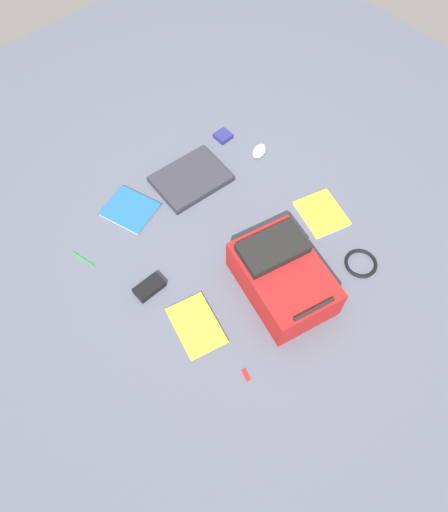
# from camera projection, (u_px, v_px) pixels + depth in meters

# --- Properties ---
(ground_plane) EXTENTS (3.95, 3.95, 0.00)m
(ground_plane) POSITION_uv_depth(u_px,v_px,m) (225.00, 249.00, 2.24)
(ground_plane) COLOR #4C5160
(backpack) EXTENTS (0.41, 0.51, 0.22)m
(backpack) POSITION_uv_depth(u_px,v_px,m) (282.00, 277.00, 2.06)
(backpack) COLOR maroon
(backpack) RESTS_ON ground_plane
(laptop) EXTENTS (0.38, 0.30, 0.03)m
(laptop) POSITION_uv_depth(u_px,v_px,m) (191.00, 178.00, 2.43)
(laptop) COLOR #24242C
(laptop) RESTS_ON ground_plane
(book_comic) EXTENTS (0.25, 0.28, 0.02)m
(book_comic) POSITION_uv_depth(u_px,v_px,m) (321.00, 214.00, 2.33)
(book_comic) COLOR silver
(book_comic) RESTS_ON ground_plane
(book_blue) EXTENTS (0.23, 0.29, 0.01)m
(book_blue) POSITION_uv_depth(u_px,v_px,m) (196.00, 326.00, 2.05)
(book_blue) COLOR silver
(book_blue) RESTS_ON ground_plane
(book_red) EXTENTS (0.26, 0.29, 0.02)m
(book_red) POSITION_uv_depth(u_px,v_px,m) (130.00, 210.00, 2.34)
(book_red) COLOR silver
(book_red) RESTS_ON ground_plane
(computer_mouse) EXTENTS (0.12, 0.10, 0.03)m
(computer_mouse) POSITION_uv_depth(u_px,v_px,m) (259.00, 151.00, 2.52)
(computer_mouse) COLOR silver
(computer_mouse) RESTS_ON ground_plane
(cable_coil) EXTENTS (0.15, 0.15, 0.01)m
(cable_coil) POSITION_uv_depth(u_px,v_px,m) (361.00, 263.00, 2.20)
(cable_coil) COLOR black
(cable_coil) RESTS_ON ground_plane
(power_brick) EXTENTS (0.13, 0.08, 0.03)m
(power_brick) POSITION_uv_depth(u_px,v_px,m) (149.00, 287.00, 2.13)
(power_brick) COLOR black
(power_brick) RESTS_ON ground_plane
(pen_black) EXTENTS (0.04, 0.13, 0.01)m
(pen_black) POSITION_uv_depth(u_px,v_px,m) (83.00, 259.00, 2.21)
(pen_black) COLOR #198C33
(pen_black) RESTS_ON ground_plane
(earbud_pouch) EXTENTS (0.08, 0.08, 0.03)m
(earbud_pouch) POSITION_uv_depth(u_px,v_px,m) (223.00, 136.00, 2.58)
(earbud_pouch) COLOR navy
(earbud_pouch) RESTS_ON ground_plane
(usb_stick) EXTENTS (0.03, 0.05, 0.01)m
(usb_stick) POSITION_uv_depth(u_px,v_px,m) (246.00, 375.00, 1.94)
(usb_stick) COLOR #B21919
(usb_stick) RESTS_ON ground_plane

